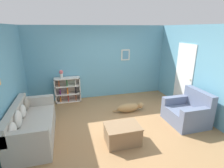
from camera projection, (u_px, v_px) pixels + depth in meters
name	position (u px, v px, depth m)	size (l,w,h in m)	color
ground_plane	(116.00, 125.00, 4.70)	(14.00, 14.00, 0.00)	#997047
wall_back	(99.00, 63.00, 6.37)	(5.60, 0.13, 2.60)	#609EB7
wall_left	(0.00, 88.00, 3.67)	(0.13, 5.00, 2.60)	#609EB7
wall_right	(202.00, 73.00, 4.96)	(0.16, 5.00, 2.60)	#609EB7
couch	(31.00, 126.00, 4.05)	(0.87, 1.91, 0.85)	#ADA89E
bookshelf	(68.00, 89.00, 6.16)	(0.87, 0.32, 0.88)	silver
recliner_chair	(188.00, 112.00, 4.77)	(0.91, 1.02, 0.91)	slate
coffee_table	(122.00, 133.00, 3.95)	(0.78, 0.58, 0.43)	#846647
dog	(130.00, 107.00, 5.44)	(1.01, 0.25, 0.28)	#9E7A4C
vase	(61.00, 74.00, 5.91)	(0.14, 0.14, 0.28)	silver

